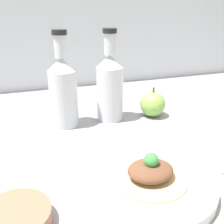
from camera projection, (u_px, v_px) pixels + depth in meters
The scene contains 7 objects.
ground_plane at pixel (129, 153), 60.54cm from camera, with size 180.00×110.00×4.00cm, color gray.
plate at pixel (150, 182), 45.12cm from camera, with size 22.33×22.33×2.33cm.
plated_food at pixel (150, 172), 44.32cm from camera, with size 12.57×12.57×5.11cm.
cider_bottle_left at pixel (63, 90), 66.80cm from camera, with size 7.28×7.28×24.50cm.
cider_bottle_right at pixel (110, 85), 70.69cm from camera, with size 7.28×7.28×24.50cm.
apple at pixel (153, 104), 74.76cm from camera, with size 7.20×7.20×8.58cm.
dipping_bowl at pixel (15, 219), 37.34cm from camera, with size 10.51×10.51×2.52cm.
Camera 1 is at (-21.20, -48.38, 29.32)cm, focal length 42.00 mm.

